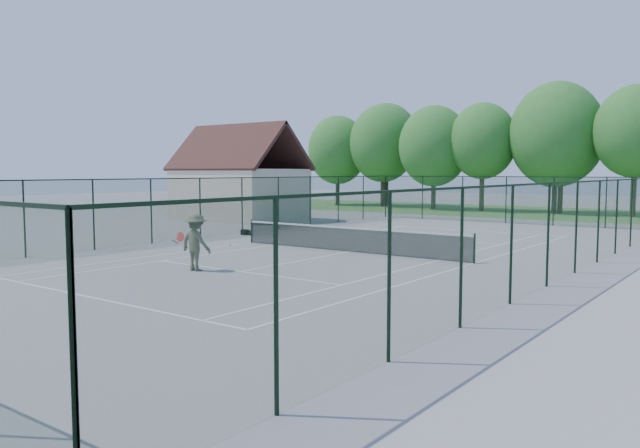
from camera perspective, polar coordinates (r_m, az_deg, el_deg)
The scene contains 10 objects.
ground at distance 25.96m, azimuth 2.65°, elevation -2.56°, with size 140.00×140.00×0.00m, color gray.
grass_far at distance 53.40m, azimuth 21.07°, elevation 0.94°, with size 80.00×16.00×0.01m, color #4D873B.
court_lines at distance 25.96m, azimuth 2.65°, elevation -2.55°, with size 11.05×23.85×0.01m.
tennis_net at distance 25.89m, azimuth 2.66°, elevation -1.30°, with size 11.08×0.08×1.10m.
fence_enclosure at distance 25.81m, azimuth 2.66°, elevation 0.88°, with size 18.05×36.05×3.02m.
utility_building at distance 43.68m, azimuth -7.40°, elevation 4.51°, with size 8.60×6.27×6.63m.
tree_line_far at distance 53.36m, azimuth 21.26°, elevation 7.36°, with size 39.40×6.40×9.70m.
sports_bag_a at distance 32.99m, azimuth -6.92°, elevation -0.75°, with size 0.37×0.22×0.30m, color black.
sports_bag_b at distance 32.90m, azimuth -6.56°, elevation -0.79°, with size 0.34×0.20×0.26m, color black.
tennis_player at distance 21.36m, azimuth -11.27°, elevation -1.64°, with size 2.11×0.82×1.93m.
Camera 1 is at (14.47, -21.30, 3.34)m, focal length 35.00 mm.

